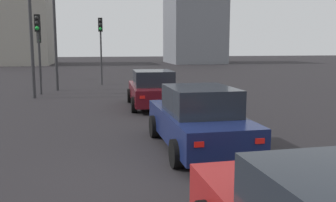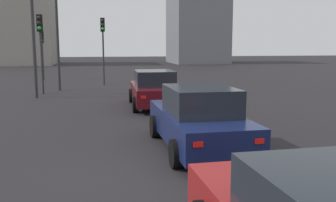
{
  "view_description": "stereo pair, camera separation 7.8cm",
  "coord_description": "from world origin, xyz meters",
  "px_view_note": "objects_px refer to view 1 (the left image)",
  "views": [
    {
      "loc": [
        -7.31,
        0.72,
        2.67
      ],
      "look_at": [
        1.36,
        -0.99,
        1.33
      ],
      "focal_mm": 39.69,
      "sensor_mm": 36.0,
      "label": 1
    },
    {
      "loc": [
        -7.32,
        0.65,
        2.67
      ],
      "look_at": [
        1.36,
        -0.99,
        1.33
      ],
      "focal_mm": 39.69,
      "sensor_mm": 36.0,
      "label": 2
    }
  ],
  "objects_px": {
    "car_maroon_left_lead": "(153,89)",
    "street_lamp_kerbside": "(30,17)",
    "car_navy_left_second": "(198,119)",
    "traffic_light_near_left": "(39,45)",
    "traffic_light_far_left": "(101,37)",
    "street_lamp_far": "(54,12)",
    "traffic_light_near_right": "(38,38)"
  },
  "relations": [
    {
      "from": "car_maroon_left_lead",
      "to": "street_lamp_kerbside",
      "type": "height_order",
      "value": "street_lamp_kerbside"
    },
    {
      "from": "car_navy_left_second",
      "to": "street_lamp_kerbside",
      "type": "relative_size",
      "value": 0.67
    },
    {
      "from": "traffic_light_near_left",
      "to": "traffic_light_far_left",
      "type": "height_order",
      "value": "traffic_light_far_left"
    },
    {
      "from": "street_lamp_far",
      "to": "street_lamp_kerbside",
      "type": "bearing_deg",
      "value": 164.56
    },
    {
      "from": "car_maroon_left_lead",
      "to": "traffic_light_near_left",
      "type": "distance_m",
      "value": 15.63
    },
    {
      "from": "traffic_light_near_right",
      "to": "traffic_light_near_left",
      "type": "bearing_deg",
      "value": -166.52
    },
    {
      "from": "street_lamp_kerbside",
      "to": "street_lamp_far",
      "type": "distance_m",
      "value": 3.22
    },
    {
      "from": "traffic_light_near_left",
      "to": "street_lamp_far",
      "type": "relative_size",
      "value": 0.48
    },
    {
      "from": "traffic_light_far_left",
      "to": "street_lamp_kerbside",
      "type": "xyz_separation_m",
      "value": [
        -5.83,
        3.49,
        0.85
      ]
    },
    {
      "from": "car_navy_left_second",
      "to": "street_lamp_kerbside",
      "type": "bearing_deg",
      "value": 27.05
    },
    {
      "from": "street_lamp_kerbside",
      "to": "street_lamp_far",
      "type": "height_order",
      "value": "street_lamp_far"
    },
    {
      "from": "traffic_light_far_left",
      "to": "street_lamp_kerbside",
      "type": "height_order",
      "value": "street_lamp_kerbside"
    },
    {
      "from": "street_lamp_kerbside",
      "to": "street_lamp_far",
      "type": "relative_size",
      "value": 0.87
    },
    {
      "from": "car_maroon_left_lead",
      "to": "traffic_light_near_left",
      "type": "height_order",
      "value": "traffic_light_near_left"
    },
    {
      "from": "car_navy_left_second",
      "to": "street_lamp_kerbside",
      "type": "height_order",
      "value": "street_lamp_kerbside"
    },
    {
      "from": "traffic_light_near_left",
      "to": "street_lamp_kerbside",
      "type": "height_order",
      "value": "street_lamp_kerbside"
    },
    {
      "from": "traffic_light_near_right",
      "to": "street_lamp_far",
      "type": "bearing_deg",
      "value": 162.68
    },
    {
      "from": "traffic_light_near_left",
      "to": "car_maroon_left_lead",
      "type": "bearing_deg",
      "value": 31.04
    },
    {
      "from": "traffic_light_near_left",
      "to": "car_navy_left_second",
      "type": "bearing_deg",
      "value": 23.79
    },
    {
      "from": "traffic_light_near_right",
      "to": "street_lamp_kerbside",
      "type": "xyz_separation_m",
      "value": [
        -1.39,
        0.13,
        0.97
      ]
    },
    {
      "from": "car_navy_left_second",
      "to": "traffic_light_near_left",
      "type": "distance_m",
      "value": 21.99
    },
    {
      "from": "traffic_light_near_left",
      "to": "traffic_light_near_right",
      "type": "height_order",
      "value": "traffic_light_near_right"
    },
    {
      "from": "car_navy_left_second",
      "to": "traffic_light_far_left",
      "type": "xyz_separation_m",
      "value": [
        16.43,
        2.11,
        2.41
      ]
    },
    {
      "from": "car_navy_left_second",
      "to": "traffic_light_near_left",
      "type": "bearing_deg",
      "value": 16.85
    },
    {
      "from": "traffic_light_far_left",
      "to": "street_lamp_far",
      "type": "xyz_separation_m",
      "value": [
        -2.77,
        2.64,
        1.37
      ]
    },
    {
      "from": "car_maroon_left_lead",
      "to": "traffic_light_near_right",
      "type": "height_order",
      "value": "traffic_light_near_right"
    },
    {
      "from": "traffic_light_near_right",
      "to": "street_lamp_far",
      "type": "relative_size",
      "value": 0.55
    },
    {
      "from": "traffic_light_near_left",
      "to": "street_lamp_kerbside",
      "type": "bearing_deg",
      "value": 11.95
    },
    {
      "from": "traffic_light_far_left",
      "to": "traffic_light_near_left",
      "type": "bearing_deg",
      "value": -130.6
    },
    {
      "from": "car_maroon_left_lead",
      "to": "street_lamp_kerbside",
      "type": "distance_m",
      "value": 7.43
    },
    {
      "from": "traffic_light_near_right",
      "to": "street_lamp_kerbside",
      "type": "distance_m",
      "value": 1.7
    },
    {
      "from": "car_maroon_left_lead",
      "to": "traffic_light_near_right",
      "type": "xyz_separation_m",
      "value": [
        5.18,
        5.36,
        2.3
      ]
    }
  ]
}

